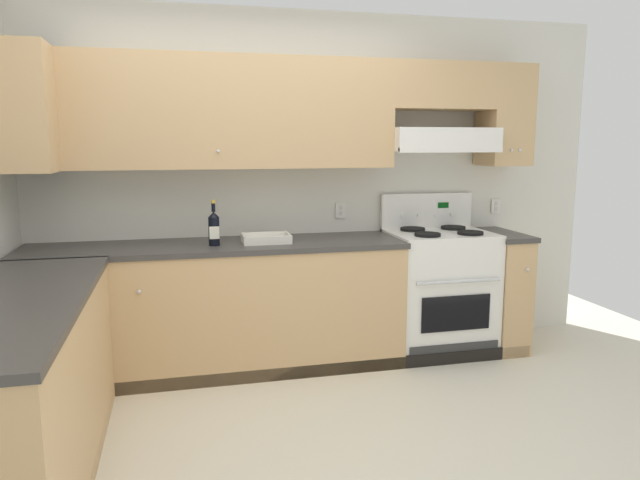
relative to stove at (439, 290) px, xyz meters
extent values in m
plane|color=beige|center=(-1.42, -1.25, -0.48)|extent=(7.04, 7.04, 0.00)
cube|color=silver|center=(-0.96, 0.37, 0.80)|extent=(4.68, 0.12, 2.55)
cube|color=tan|center=(-1.65, 0.13, 1.32)|extent=(2.50, 0.34, 0.76)
cube|color=tan|center=(0.57, 0.13, 1.32)|extent=(0.33, 0.34, 0.76)
cube|color=tan|center=(0.00, 0.13, 1.53)|extent=(0.80, 0.34, 0.34)
cube|color=white|center=(0.00, 0.09, 1.14)|extent=(0.80, 0.46, 0.17)
cube|color=white|center=(0.00, -0.13, 1.07)|extent=(0.80, 0.03, 0.04)
sphere|color=silver|center=(-1.65, -0.05, 1.06)|extent=(0.02, 0.02, 0.02)
sphere|color=silver|center=(0.60, -0.05, 1.06)|extent=(0.02, 0.02, 0.02)
sphere|color=silver|center=(0.53, -0.05, 1.06)|extent=(0.02, 0.02, 0.02)
cube|color=silver|center=(-0.71, 0.29, 0.60)|extent=(0.08, 0.01, 0.12)
cube|color=silver|center=(-0.71, 0.29, 0.62)|extent=(0.03, 0.00, 0.03)
cube|color=silver|center=(-0.71, 0.29, 0.58)|extent=(0.03, 0.00, 0.03)
cube|color=silver|center=(0.62, 0.29, 0.60)|extent=(0.08, 0.01, 0.12)
cube|color=silver|center=(0.62, 0.29, 0.62)|extent=(0.03, 0.00, 0.03)
cube|color=silver|center=(0.62, 0.29, 0.58)|extent=(0.03, 0.00, 0.03)
cube|color=tan|center=(-2.80, -0.05, 1.32)|extent=(0.34, 0.64, 0.76)
cube|color=tan|center=(-1.67, -0.01, -0.04)|extent=(2.56, 0.61, 0.87)
cube|color=#3D3A38|center=(-1.67, -0.01, 0.41)|extent=(2.59, 0.63, 0.04)
cube|color=tan|center=(0.51, -0.01, -0.04)|extent=(0.25, 0.61, 0.87)
cube|color=#3D3A38|center=(0.51, -0.01, 0.41)|extent=(0.27, 0.63, 0.04)
cube|color=black|center=(-1.16, -0.28, -0.43)|extent=(3.54, 0.06, 0.09)
sphere|color=silver|center=(-2.18, -0.33, 0.20)|extent=(0.03, 0.03, 0.03)
sphere|color=silver|center=(0.54, -0.33, 0.20)|extent=(0.03, 0.03, 0.03)
cube|color=tan|center=(-2.66, -1.26, -0.04)|extent=(0.61, 1.89, 0.87)
cube|color=#3D3A38|center=(-2.66, -1.26, 0.41)|extent=(0.63, 1.91, 0.04)
cube|color=black|center=(-2.39, -1.26, -0.43)|extent=(0.06, 1.85, 0.09)
cube|color=white|center=(0.00, 0.00, -0.02)|extent=(0.76, 0.58, 0.91)
cube|color=black|center=(0.00, -0.30, -0.10)|extent=(0.53, 0.01, 0.26)
cylinder|color=silver|center=(0.00, -0.32, 0.14)|extent=(0.65, 0.02, 0.02)
cube|color=#333333|center=(0.00, -0.30, -0.38)|extent=(0.70, 0.01, 0.11)
cube|color=white|center=(0.00, 0.00, 0.44)|extent=(0.76, 0.58, 0.02)
cube|color=white|center=(0.00, 0.27, 0.58)|extent=(0.76, 0.04, 0.29)
cube|color=#053F0C|center=(0.13, 0.25, 0.63)|extent=(0.09, 0.01, 0.04)
cylinder|color=black|center=(-0.17, -0.14, 0.46)|extent=(0.19, 0.19, 0.02)
cylinder|color=black|center=(-0.17, -0.14, 0.45)|extent=(0.07, 0.07, 0.01)
cylinder|color=black|center=(0.17, -0.14, 0.46)|extent=(0.19, 0.19, 0.02)
cylinder|color=black|center=(0.17, -0.14, 0.45)|extent=(0.07, 0.07, 0.01)
cylinder|color=black|center=(-0.17, 0.14, 0.46)|extent=(0.19, 0.19, 0.02)
cylinder|color=black|center=(-0.17, 0.14, 0.45)|extent=(0.07, 0.07, 0.01)
cylinder|color=black|center=(0.17, 0.14, 0.46)|extent=(0.19, 0.19, 0.02)
cylinder|color=black|center=(0.17, 0.14, 0.45)|extent=(0.07, 0.07, 0.01)
cylinder|color=white|center=(-0.21, 0.25, 0.55)|extent=(0.04, 0.02, 0.04)
cylinder|color=white|center=(-0.07, 0.25, 0.55)|extent=(0.04, 0.02, 0.04)
cylinder|color=white|center=(0.07, 0.25, 0.55)|extent=(0.04, 0.02, 0.04)
cylinder|color=white|center=(0.21, 0.25, 0.55)|extent=(0.04, 0.02, 0.04)
cylinder|color=black|center=(-1.69, -0.07, 0.53)|extent=(0.08, 0.08, 0.19)
cone|color=black|center=(-1.69, -0.07, 0.64)|extent=(0.08, 0.08, 0.04)
cylinder|color=black|center=(-1.69, -0.07, 0.70)|extent=(0.03, 0.03, 0.08)
cylinder|color=gold|center=(-1.69, -0.07, 0.73)|extent=(0.03, 0.03, 0.02)
cube|color=silver|center=(-1.69, -0.11, 0.52)|extent=(0.07, 0.00, 0.08)
cube|color=white|center=(-1.34, -0.04, 0.44)|extent=(0.26, 0.18, 0.02)
cube|color=white|center=(-1.34, -0.15, 0.46)|extent=(0.33, 0.01, 0.06)
cube|color=white|center=(-1.34, 0.07, 0.46)|extent=(0.33, 0.01, 0.06)
cube|color=white|center=(-1.49, -0.04, 0.46)|extent=(0.01, 0.20, 0.06)
cube|color=white|center=(-1.18, -0.04, 0.46)|extent=(0.01, 0.20, 0.06)
camera|label=1|loc=(-1.92, -4.06, 1.12)|focal=33.05mm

